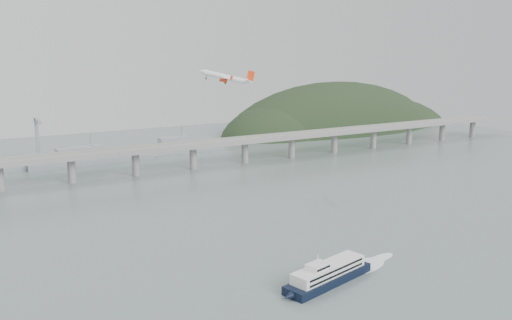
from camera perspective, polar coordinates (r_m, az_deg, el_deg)
ground at (r=286.99m, az=5.45°, el=-9.02°), size 900.00×900.00×0.00m
bridge at (r=454.58m, az=-9.12°, el=0.95°), size 800.00×22.00×23.90m
headland at (r=715.44m, az=9.10°, el=1.85°), size 365.00×155.00×156.00m
ferry at (r=244.96m, az=7.63°, el=-11.80°), size 77.43×28.22×14.85m
airliner at (r=351.58m, az=-3.14°, el=8.67°), size 34.80×32.60×11.22m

